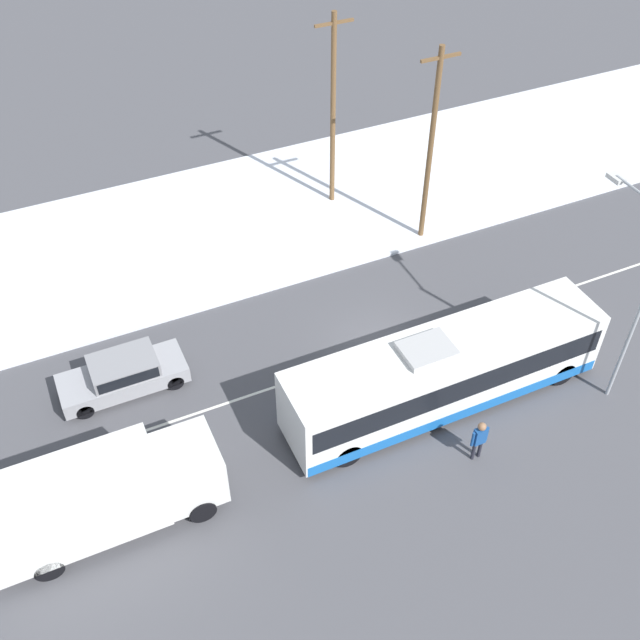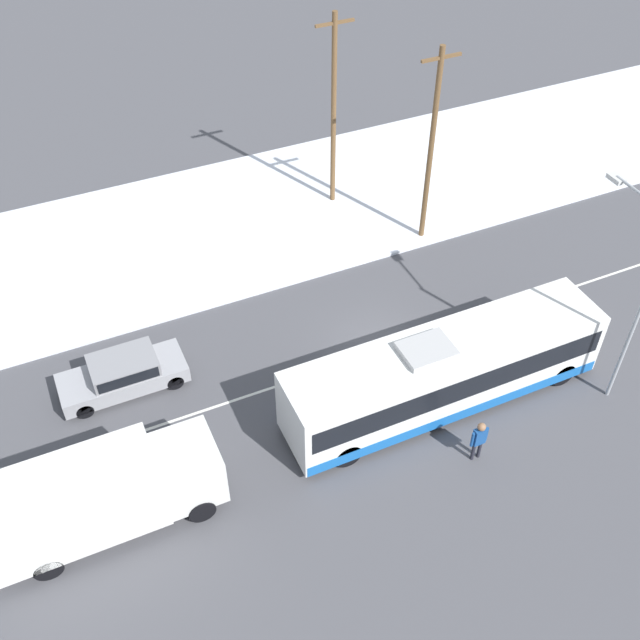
{
  "view_description": "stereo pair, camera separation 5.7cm",
  "coord_description": "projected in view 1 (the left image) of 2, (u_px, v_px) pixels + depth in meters",
  "views": [
    {
      "loc": [
        -10.8,
        -17.81,
        21.17
      ],
      "look_at": [
        -2.05,
        1.29,
        1.4
      ],
      "focal_mm": 42.0,
      "sensor_mm": 36.0,
      "label": 1
    },
    {
      "loc": [
        -10.75,
        -17.84,
        21.17
      ],
      "look_at": [
        -2.05,
        1.29,
        1.4
      ],
      "focal_mm": 42.0,
      "sensor_mm": 36.0,
      "label": 2
    }
  ],
  "objects": [
    {
      "name": "box_truck",
      "position": [
        96.0,
        497.0,
        22.77
      ],
      "size": [
        7.4,
        2.3,
        2.94
      ],
      "color": "silver",
      "rests_on": "ground_plane"
    },
    {
      "name": "utility_pole_snowlot",
      "position": [
        333.0,
        111.0,
        33.87
      ],
      "size": [
        1.8,
        0.24,
        9.36
      ],
      "color": "brown",
      "rests_on": "ground_plane"
    },
    {
      "name": "ground_plane",
      "position": [
        381.0,
        351.0,
        29.58
      ],
      "size": [
        120.0,
        120.0,
        0.0
      ],
      "primitive_type": "plane",
      "color": "#4C4C51"
    },
    {
      "name": "snow_lot",
      "position": [
        280.0,
        210.0,
        36.51
      ],
      "size": [
        80.0,
        10.69,
        0.12
      ],
      "color": "silver",
      "rests_on": "ground_plane"
    },
    {
      "name": "pedestrian_at_stop",
      "position": [
        480.0,
        437.0,
        25.1
      ],
      "size": [
        0.65,
        0.29,
        1.81
      ],
      "color": "#23232D",
      "rests_on": "ground_plane"
    },
    {
      "name": "city_bus",
      "position": [
        444.0,
        372.0,
        26.69
      ],
      "size": [
        11.97,
        2.57,
        3.15
      ],
      "color": "white",
      "rests_on": "ground_plane"
    },
    {
      "name": "streetlamp",
      "position": [
        636.0,
        280.0,
        24.85
      ],
      "size": [
        0.36,
        3.0,
        8.1
      ],
      "color": "#9EA3A8",
      "rests_on": "ground_plane"
    },
    {
      "name": "sedan_car",
      "position": [
        123.0,
        373.0,
        27.65
      ],
      "size": [
        4.66,
        1.8,
        1.45
      ],
      "rotation": [
        0.0,
        0.0,
        3.14
      ],
      "color": "#9E9EA3",
      "rests_on": "ground_plane"
    },
    {
      "name": "lane_marking_center",
      "position": [
        381.0,
        351.0,
        29.58
      ],
      "size": [
        60.0,
        0.12,
        0.0
      ],
      "color": "silver",
      "rests_on": "ground_plane"
    },
    {
      "name": "utility_pole_roadside",
      "position": [
        431.0,
        146.0,
        31.8
      ],
      "size": [
        1.8,
        0.24,
        9.17
      ],
      "color": "brown",
      "rests_on": "ground_plane"
    }
  ]
}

